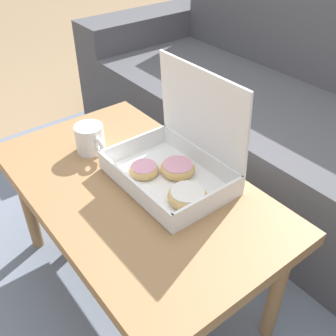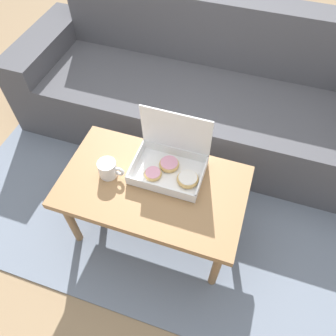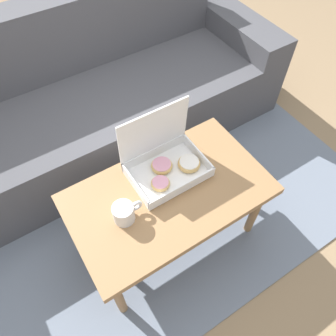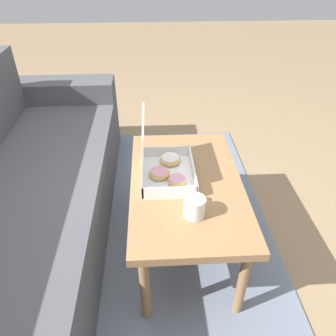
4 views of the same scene
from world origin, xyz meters
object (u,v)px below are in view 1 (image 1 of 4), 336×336
(coffee_table, at_px, (135,198))
(couch, at_px, (308,134))
(coffee_mug, at_px, (90,139))
(pastry_box, at_px, (177,164))

(coffee_table, bearing_deg, couch, 90.00)
(couch, xyz_separation_m, coffee_table, (0.00, -0.91, 0.12))
(couch, bearing_deg, coffee_mug, -104.23)
(coffee_table, distance_m, pastry_box, 0.17)
(couch, relative_size, coffee_table, 2.64)
(coffee_table, bearing_deg, pastry_box, 60.90)
(couch, bearing_deg, coffee_table, -90.00)
(couch, distance_m, coffee_mug, 0.97)
(couch, distance_m, coffee_table, 0.91)
(pastry_box, bearing_deg, coffee_table, -119.10)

